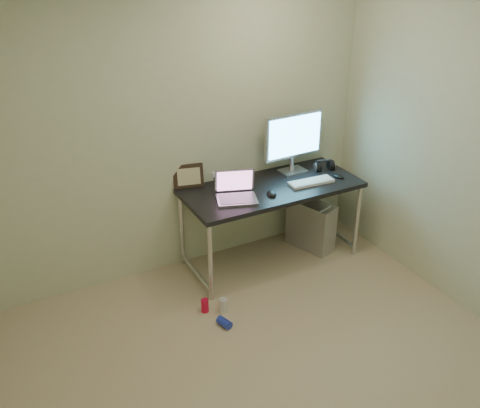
% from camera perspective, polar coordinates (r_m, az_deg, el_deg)
% --- Properties ---
extents(floor, '(3.50, 3.50, 0.00)m').
position_cam_1_polar(floor, '(3.81, 4.74, -18.82)').
color(floor, tan).
rests_on(floor, ground).
extents(wall_back, '(3.50, 0.02, 2.50)m').
position_cam_1_polar(wall_back, '(4.47, -6.74, 7.55)').
color(wall_back, beige).
rests_on(wall_back, ground).
extents(desk, '(1.57, 0.69, 0.75)m').
position_cam_1_polar(desk, '(4.70, 3.39, 1.06)').
color(desk, black).
rests_on(desk, ground).
extents(tower_computer, '(0.33, 0.49, 0.50)m').
position_cam_1_polar(tower_computer, '(5.13, 7.56, -2.23)').
color(tower_computer, silver).
rests_on(tower_computer, ground).
extents(cable_a, '(0.01, 0.16, 0.69)m').
position_cam_1_polar(cable_a, '(5.24, 5.44, 0.54)').
color(cable_a, black).
rests_on(cable_a, ground).
extents(cable_b, '(0.02, 0.11, 0.71)m').
position_cam_1_polar(cable_b, '(5.28, 6.37, 0.46)').
color(cable_b, black).
rests_on(cable_b, ground).
extents(can_red, '(0.07, 0.07, 0.11)m').
position_cam_1_polar(can_red, '(4.37, -3.77, -10.76)').
color(can_red, red).
rests_on(can_red, ground).
extents(can_white, '(0.09, 0.09, 0.12)m').
position_cam_1_polar(can_white, '(4.36, -1.80, -10.74)').
color(can_white, silver).
rests_on(can_white, ground).
extents(can_blue, '(0.10, 0.13, 0.07)m').
position_cam_1_polar(can_blue, '(4.23, -1.68, -12.53)').
color(can_blue, '#2132B8').
rests_on(can_blue, ground).
extents(laptop, '(0.40, 0.36, 0.23)m').
position_cam_1_polar(laptop, '(4.43, -0.43, 1.28)').
color(laptop, '#B8B7BF').
rests_on(laptop, desk).
extents(monitor, '(0.60, 0.18, 0.56)m').
position_cam_1_polar(monitor, '(4.85, 5.76, 7.00)').
color(monitor, '#B8B7BF').
rests_on(monitor, desk).
extents(keyboard, '(0.41, 0.16, 0.02)m').
position_cam_1_polar(keyboard, '(4.75, 7.60, 2.34)').
color(keyboard, silver).
rests_on(keyboard, desk).
extents(mouse_right, '(0.09, 0.12, 0.04)m').
position_cam_1_polar(mouse_right, '(4.90, 10.48, 3.00)').
color(mouse_right, black).
rests_on(mouse_right, desk).
extents(mouse_left, '(0.11, 0.14, 0.04)m').
position_cam_1_polar(mouse_left, '(4.50, 3.39, 1.21)').
color(mouse_left, black).
rests_on(mouse_left, desk).
extents(headphones, '(0.20, 0.12, 0.12)m').
position_cam_1_polar(headphones, '(5.04, 8.95, 3.98)').
color(headphones, black).
rests_on(headphones, desk).
extents(picture_frame, '(0.27, 0.13, 0.21)m').
position_cam_1_polar(picture_frame, '(4.62, -5.54, 2.98)').
color(picture_frame, black).
rests_on(picture_frame, desk).
extents(webcam, '(0.04, 0.03, 0.13)m').
position_cam_1_polar(webcam, '(4.64, -2.78, 3.04)').
color(webcam, silver).
rests_on(webcam, desk).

